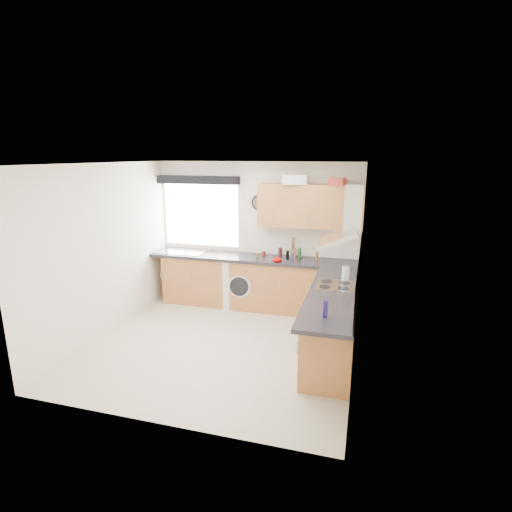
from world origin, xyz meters
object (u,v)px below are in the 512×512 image
(upper_cabinets, at_px, (310,206))
(washing_machine, at_px, (244,281))
(oven, at_px, (333,319))
(extractor_hood, at_px, (346,222))

(upper_cabinets, xyz_separation_m, washing_machine, (-1.10, -0.10, -1.35))
(oven, distance_m, washing_machine, 2.05)
(oven, height_order, washing_machine, washing_machine)
(washing_machine, bearing_deg, extractor_hood, -36.41)
(upper_cabinets, bearing_deg, extractor_hood, -63.87)
(extractor_hood, bearing_deg, washing_machine, 145.12)
(washing_machine, bearing_deg, oven, -38.01)
(extractor_hood, height_order, upper_cabinets, upper_cabinets)
(oven, bearing_deg, extractor_hood, -0.00)
(oven, distance_m, extractor_hood, 1.35)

